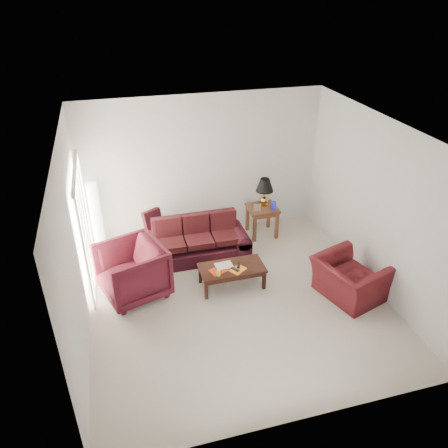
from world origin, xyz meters
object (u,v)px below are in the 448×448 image
at_px(armchair_right, 349,279).
at_px(coffee_table, 232,276).
at_px(end_table, 262,221).
at_px(floor_lamp, 96,219).
at_px(armchair_left, 132,271).
at_px(sofa, 198,240).

distance_m(armchair_right, coffee_table, 2.05).
height_order(end_table, floor_lamp, floor_lamp).
distance_m(armchair_left, coffee_table, 1.77).
xyz_separation_m(end_table, armchair_left, (-2.87, -1.36, 0.16)).
bearing_deg(end_table, floor_lamp, 176.73).
bearing_deg(armchair_right, end_table, -0.55).
relative_size(end_table, armchair_right, 0.60).
xyz_separation_m(floor_lamp, armchair_left, (0.53, -1.55, -0.29)).
bearing_deg(floor_lamp, end_table, -3.27).
xyz_separation_m(armchair_left, coffee_table, (1.73, -0.23, -0.28)).
xyz_separation_m(end_table, armchair_right, (0.74, -2.40, 0.03)).
distance_m(floor_lamp, armchair_left, 1.67).
bearing_deg(coffee_table, armchair_right, -5.67).
bearing_deg(armchair_left, sofa, 103.46).
bearing_deg(coffee_table, armchair_left, -169.91).
bearing_deg(floor_lamp, coffee_table, -38.24).
distance_m(end_table, floor_lamp, 3.43).
bearing_deg(end_table, coffee_table, -125.57).
height_order(end_table, armchair_right, armchair_right).
bearing_deg(sofa, armchair_left, -149.13).
bearing_deg(armchair_right, coffee_table, 48.95).
xyz_separation_m(armchair_left, armchair_right, (3.60, -1.04, -0.13)).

